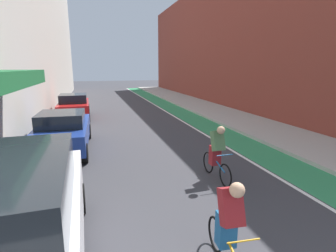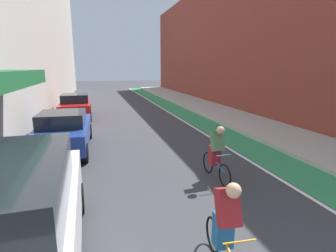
# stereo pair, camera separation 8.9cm
# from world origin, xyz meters

# --- Properties ---
(ground_plane) EXTENTS (93.80, 93.80, 0.00)m
(ground_plane) POSITION_xyz_m (0.00, 17.32, 0.00)
(ground_plane) COLOR #38383D
(bike_lane_paint) EXTENTS (1.60, 42.64, 0.00)m
(bike_lane_paint) POSITION_xyz_m (3.69, 19.32, 0.00)
(bike_lane_paint) COLOR #2D8451
(bike_lane_paint) RESTS_ON ground
(lane_divider_stripe) EXTENTS (0.12, 42.64, 0.00)m
(lane_divider_stripe) POSITION_xyz_m (2.79, 19.32, 0.00)
(lane_divider_stripe) COLOR white
(lane_divider_stripe) RESTS_ON ground
(sidewalk_right) EXTENTS (3.27, 42.64, 0.14)m
(sidewalk_right) POSITION_xyz_m (6.12, 19.32, 0.07)
(sidewalk_right) COLOR #A8A59E
(sidewalk_right) RESTS_ON ground
(building_facade_right) EXTENTS (2.40, 38.64, 10.60)m
(building_facade_right) POSITION_xyz_m (8.95, 21.32, 5.30)
(building_facade_right) COLOR brown
(building_facade_right) RESTS_ON ground
(parked_suv_white) EXTENTS (1.95, 4.71, 1.98)m
(parked_suv_white) POSITION_xyz_m (-3.43, 3.80, 1.02)
(parked_suv_white) COLOR silver
(parked_suv_white) RESTS_ON ground
(parked_sedan_blue) EXTENTS (1.97, 4.35, 1.53)m
(parked_sedan_blue) POSITION_xyz_m (-3.44, 10.51, 0.78)
(parked_sedan_blue) COLOR navy
(parked_sedan_blue) RESTS_ON ground
(parked_sedan_red) EXTENTS (1.89, 4.26, 1.53)m
(parked_sedan_red) POSITION_xyz_m (-3.44, 17.42, 0.78)
(parked_sedan_red) COLOR red
(parked_sedan_red) RESTS_ON ground
(cyclist_lead) EXTENTS (0.48, 1.66, 1.58)m
(cyclist_lead) POSITION_xyz_m (-0.41, 3.24, 0.84)
(cyclist_lead) COLOR black
(cyclist_lead) RESTS_ON ground
(cyclist_mid) EXTENTS (0.48, 1.69, 1.60)m
(cyclist_mid) POSITION_xyz_m (0.99, 6.50, 0.81)
(cyclist_mid) COLOR black
(cyclist_mid) RESTS_ON ground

